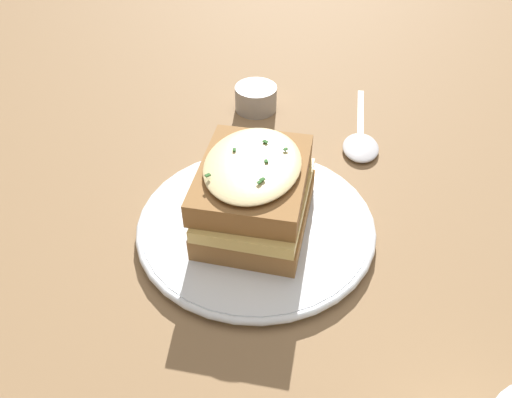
{
  "coord_description": "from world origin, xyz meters",
  "views": [
    {
      "loc": [
        0.11,
        0.35,
        0.37
      ],
      "look_at": [
        0.02,
        -0.01,
        0.04
      ],
      "focal_mm": 35.0,
      "sensor_mm": 36.0,
      "label": 1
    }
  ],
  "objects_px": {
    "dinner_plate": "(256,225)",
    "condiment_pot": "(256,98)",
    "sandwich": "(255,192)",
    "spoon": "(361,143)"
  },
  "relations": [
    {
      "from": "sandwich",
      "to": "spoon",
      "type": "distance_m",
      "value": 0.2
    },
    {
      "from": "dinner_plate",
      "to": "condiment_pot",
      "type": "distance_m",
      "value": 0.24
    },
    {
      "from": "sandwich",
      "to": "condiment_pot",
      "type": "distance_m",
      "value": 0.24
    },
    {
      "from": "dinner_plate",
      "to": "condiment_pot",
      "type": "height_order",
      "value": "condiment_pot"
    },
    {
      "from": "condiment_pot",
      "to": "sandwich",
      "type": "bearing_deg",
      "value": 75.93
    },
    {
      "from": "dinner_plate",
      "to": "spoon",
      "type": "height_order",
      "value": "dinner_plate"
    },
    {
      "from": "condiment_pot",
      "to": "spoon",
      "type": "bearing_deg",
      "value": 132.31
    },
    {
      "from": "sandwich",
      "to": "spoon",
      "type": "relative_size",
      "value": 0.97
    },
    {
      "from": "sandwich",
      "to": "condiment_pot",
      "type": "height_order",
      "value": "sandwich"
    },
    {
      "from": "sandwich",
      "to": "condiment_pot",
      "type": "xyz_separation_m",
      "value": [
        -0.06,
        -0.23,
        -0.03
      ]
    }
  ]
}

